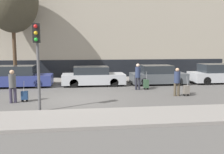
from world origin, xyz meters
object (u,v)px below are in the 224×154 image
at_px(parked_car_3, 217,74).
at_px(pedestrian_center, 138,75).
at_px(parked_car_2, 158,75).
at_px(traffic_light, 37,50).
at_px(trolley_center, 146,84).
at_px(bare_tree_near_crossing, 12,1).
at_px(trolley_right, 186,90).
at_px(pedestrian_right, 177,80).
at_px(pedestrian_left, 12,84).
at_px(trolley_left, 25,95).
at_px(parked_car_0, 18,77).
at_px(parked_car_1, 93,77).

relative_size(parked_car_3, pedestrian_center, 2.46).
xyz_separation_m(parked_car_2, parked_car_3, (4.73, 0.07, 0.02)).
bearing_deg(parked_car_3, traffic_light, -150.40).
bearing_deg(traffic_light, trolley_center, 38.40).
bearing_deg(bare_tree_near_crossing, trolley_right, -32.13).
bearing_deg(pedestrian_right, pedestrian_left, 10.32).
bearing_deg(pedestrian_left, trolley_right, 163.94).
bearing_deg(trolley_left, bare_tree_near_crossing, 106.61).
bearing_deg(trolley_center, trolley_right, -53.07).
bearing_deg(pedestrian_right, parked_car_3, -132.17).
bearing_deg(traffic_light, parked_car_0, 109.32).
bearing_deg(pedestrian_right, parked_car_1, -37.96).
distance_m(traffic_light, bare_tree_near_crossing, 10.54).
distance_m(parked_car_1, bare_tree_near_crossing, 8.46).
height_order(parked_car_2, traffic_light, traffic_light).
distance_m(parked_car_1, trolley_right, 6.79).
relative_size(pedestrian_left, trolley_left, 1.53).
xyz_separation_m(parked_car_0, pedestrian_center, (7.96, -2.15, 0.28)).
relative_size(trolley_left, traffic_light, 0.29).
distance_m(parked_car_3, bare_tree_near_crossing, 16.59).
height_order(pedestrian_center, pedestrian_right, pedestrian_center).
height_order(parked_car_0, pedestrian_left, pedestrian_left).
xyz_separation_m(parked_car_0, pedestrian_left, (0.88, -5.05, 0.26)).
distance_m(pedestrian_right, trolley_right, 0.78).
bearing_deg(parked_car_0, parked_car_3, -0.29).
bearing_deg(pedestrian_center, trolley_left, 30.13).
bearing_deg(parked_car_2, parked_car_3, 0.83).
distance_m(parked_car_0, parked_car_3, 14.69).
relative_size(pedestrian_left, pedestrian_right, 1.03).
height_order(parked_car_1, pedestrian_right, pedestrian_right).
height_order(trolley_center, trolley_right, trolley_center).
bearing_deg(trolley_right, traffic_light, -162.23).
height_order(parked_car_1, trolley_left, parked_car_1).
height_order(parked_car_3, trolley_right, parked_car_3).
distance_m(trolley_left, traffic_light, 3.36).
bearing_deg(parked_car_0, pedestrian_center, -15.12).
xyz_separation_m(parked_car_2, pedestrian_center, (-1.99, -2.01, 0.31)).
bearing_deg(parked_car_3, trolley_left, -160.16).
distance_m(parked_car_0, trolley_right, 11.20).
bearing_deg(trolley_right, parked_car_0, 156.15).
bearing_deg(trolley_center, pedestrian_right, -62.13).
relative_size(trolley_center, pedestrian_right, 0.75).
distance_m(parked_car_1, traffic_light, 7.78).
height_order(parked_car_1, bare_tree_near_crossing, bare_tree_near_crossing).
distance_m(trolley_center, traffic_light, 8.05).
bearing_deg(pedestrian_left, trolley_left, 179.93).
xyz_separation_m(pedestrian_center, trolley_right, (2.28, -2.38, -0.61)).
height_order(parked_car_2, pedestrian_right, pedestrian_right).
relative_size(parked_car_1, trolley_center, 3.71).
relative_size(pedestrian_center, bare_tree_near_crossing, 0.20).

